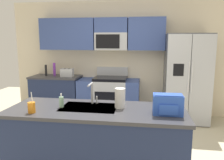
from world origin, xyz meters
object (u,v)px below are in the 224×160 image
(toaster, at_px, (67,73))
(range_oven, at_px, (109,97))
(sink_faucet, at_px, (92,91))
(soap_dispenser, at_px, (61,102))
(pepper_mill, at_px, (46,70))
(refrigerator, at_px, (186,78))
(drink_cup_orange, at_px, (32,107))
(backpack, at_px, (168,104))
(paper_towel_roll, at_px, (120,98))
(bottle_purple, at_px, (54,69))

(toaster, bearing_deg, range_oven, 3.14)
(sink_faucet, bearing_deg, toaster, 117.14)
(soap_dispenser, bearing_deg, pepper_mill, 118.35)
(pepper_mill, relative_size, soap_dispenser, 1.51)
(soap_dispenser, bearing_deg, range_oven, 84.89)
(refrigerator, bearing_deg, drink_cup_orange, -129.90)
(toaster, distance_m, backpack, 3.12)
(drink_cup_orange, bearing_deg, pepper_mill, 111.25)
(toaster, relative_size, sink_faucet, 0.99)
(pepper_mill, bearing_deg, sink_faucet, -53.35)
(refrigerator, height_order, pepper_mill, refrigerator)
(soap_dispenser, bearing_deg, drink_cup_orange, -134.73)
(paper_towel_roll, bearing_deg, toaster, 123.25)
(toaster, bearing_deg, refrigerator, -0.43)
(pepper_mill, distance_m, backpack, 3.52)
(sink_faucet, distance_m, paper_towel_roll, 0.39)
(pepper_mill, distance_m, paper_towel_roll, 3.02)
(bottle_purple, relative_size, paper_towel_roll, 1.23)
(toaster, height_order, sink_faucet, sink_faucet)
(toaster, distance_m, drink_cup_orange, 2.61)
(backpack, bearing_deg, soap_dispenser, 176.16)
(toaster, distance_m, bottle_purple, 0.37)
(toaster, relative_size, bottle_purple, 0.95)
(drink_cup_orange, height_order, backpack, drink_cup_orange)
(paper_towel_roll, bearing_deg, backpack, -17.11)
(range_oven, height_order, drink_cup_orange, drink_cup_orange)
(toaster, relative_size, paper_towel_roll, 1.17)
(drink_cup_orange, bearing_deg, bottle_purple, 107.35)
(bottle_purple, height_order, sink_faucet, bottle_purple)
(pepper_mill, distance_m, sink_faucet, 2.70)
(pepper_mill, relative_size, backpack, 0.80)
(refrigerator, xyz_separation_m, pepper_mill, (-3.15, 0.07, 0.10))
(paper_towel_roll, bearing_deg, refrigerator, 62.21)
(refrigerator, xyz_separation_m, bottle_purple, (-2.96, 0.13, 0.12))
(bottle_purple, distance_m, paper_towel_roll, 2.95)
(toaster, relative_size, pepper_mill, 1.09)
(pepper_mill, xyz_separation_m, soap_dispenser, (1.27, -2.36, -0.06))
(range_oven, relative_size, paper_towel_roll, 5.67)
(sink_faucet, xyz_separation_m, drink_cup_orange, (-0.60, -0.45, -0.11))
(toaster, height_order, soap_dispenser, toaster)
(pepper_mill, bearing_deg, drink_cup_orange, -68.75)
(refrigerator, relative_size, backpack, 5.78)
(range_oven, bearing_deg, backpack, -66.72)
(range_oven, height_order, backpack, backpack)
(paper_towel_roll, relative_size, backpack, 0.75)
(pepper_mill, relative_size, sink_faucet, 0.91)
(refrigerator, xyz_separation_m, toaster, (-2.62, 0.02, 0.07))
(range_oven, distance_m, soap_dispenser, 2.43)
(range_oven, distance_m, backpack, 2.72)
(sink_faucet, relative_size, soap_dispenser, 1.66)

